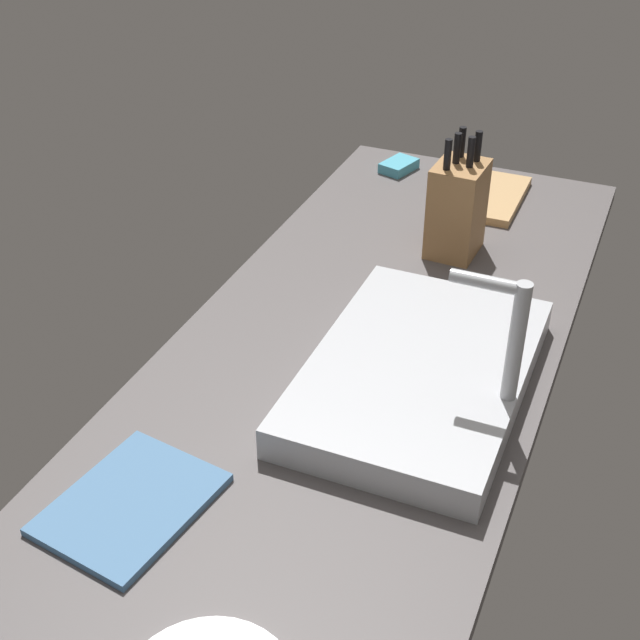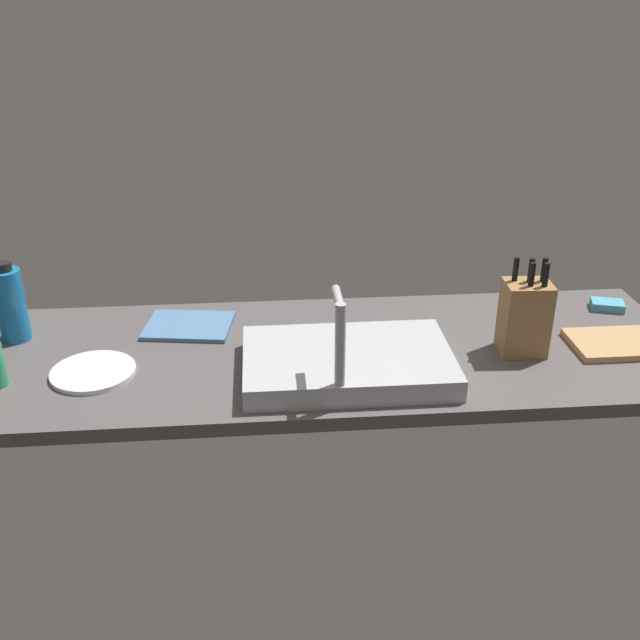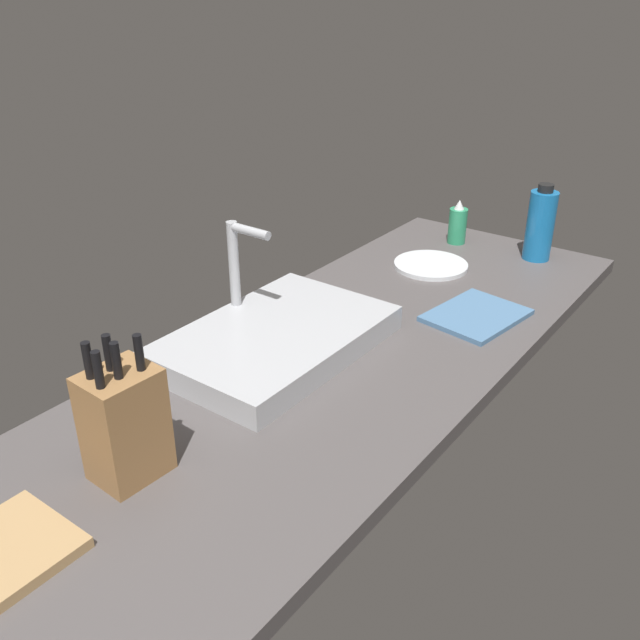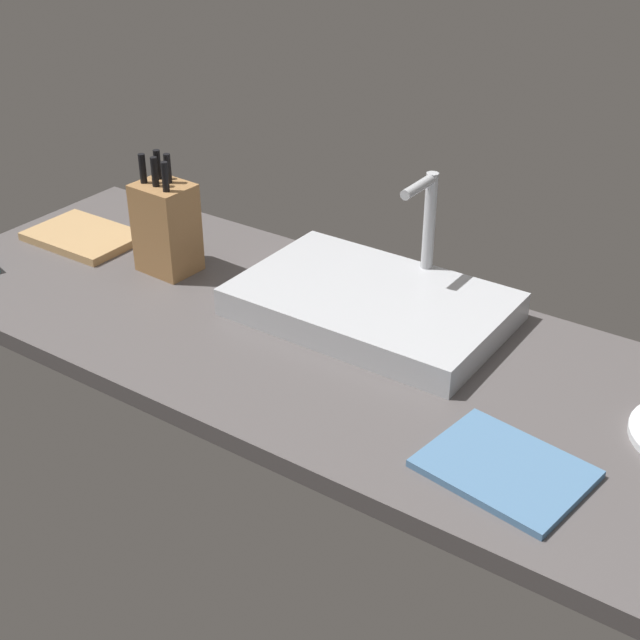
# 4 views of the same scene
# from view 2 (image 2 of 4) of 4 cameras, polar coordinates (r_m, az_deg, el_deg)

# --- Properties ---
(countertop_slab) EXTENTS (1.88, 0.64, 0.04)m
(countertop_slab) POSITION_cam_2_polar(r_m,az_deg,el_deg) (1.90, 0.62, -2.79)
(countertop_slab) COLOR #514C4C
(countertop_slab) RESTS_ON ground
(sink_basin) EXTENTS (0.50, 0.33, 0.06)m
(sink_basin) POSITION_cam_2_polar(r_m,az_deg,el_deg) (1.78, 2.16, -3.31)
(sink_basin) COLOR #B7BABF
(sink_basin) RESTS_ON countertop_slab
(faucet) EXTENTS (0.06, 0.12, 0.25)m
(faucet) POSITION_cam_2_polar(r_m,az_deg,el_deg) (1.60, 1.54, -2.08)
(faucet) COLOR #B7BABF
(faucet) RESTS_ON countertop_slab
(knife_block) EXTENTS (0.12, 0.10, 0.25)m
(knife_block) POSITION_cam_2_polar(r_m,az_deg,el_deg) (1.91, 15.66, 0.25)
(knife_block) COLOR #9E7042
(knife_block) RESTS_ON countertop_slab
(cutting_board) EXTENTS (0.24, 0.17, 0.02)m
(cutting_board) POSITION_cam_2_polar(r_m,az_deg,el_deg) (2.06, 22.19, -1.71)
(cutting_board) COLOR tan
(cutting_board) RESTS_ON countertop_slab
(water_bottle) EXTENTS (0.08, 0.08, 0.22)m
(water_bottle) POSITION_cam_2_polar(r_m,az_deg,el_deg) (2.07, -22.96, 1.14)
(water_bottle) COLOR #1970B7
(water_bottle) RESTS_ON countertop_slab
(dinner_plate) EXTENTS (0.20, 0.20, 0.01)m
(dinner_plate) POSITION_cam_2_polar(r_m,az_deg,el_deg) (1.86, -17.26, -3.89)
(dinner_plate) COLOR white
(dinner_plate) RESTS_ON countertop_slab
(dish_towel) EXTENTS (0.25, 0.21, 0.01)m
(dish_towel) POSITION_cam_2_polar(r_m,az_deg,el_deg) (2.04, -10.17, -0.44)
(dish_towel) COLOR teal
(dish_towel) RESTS_ON countertop_slab
(dish_sponge) EXTENTS (0.10, 0.08, 0.02)m
(dish_sponge) POSITION_cam_2_polar(r_m,az_deg,el_deg) (2.27, 21.47, 1.08)
(dish_sponge) COLOR #4CA3BC
(dish_sponge) RESTS_ON countertop_slab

